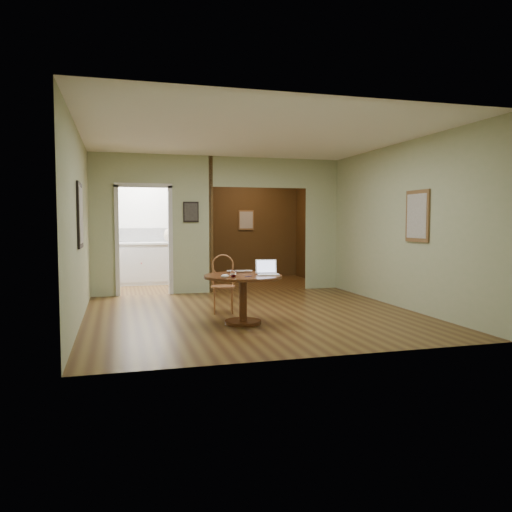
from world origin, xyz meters
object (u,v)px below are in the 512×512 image
object	(u,v)px
dining_table	(243,288)
open_laptop	(267,270)
closed_laptop	(240,272)
chair	(223,280)

from	to	relation	value
dining_table	open_laptop	world-z (taller)	open_laptop
dining_table	open_laptop	bearing A→B (deg)	-6.76
dining_table	closed_laptop	distance (m)	0.38
dining_table	chair	size ratio (longest dim) A/B	1.20
open_laptop	closed_laptop	bearing A→B (deg)	141.28
open_laptop	chair	bearing A→B (deg)	124.92
dining_table	open_laptop	distance (m)	0.41
dining_table	chair	distance (m)	0.94
chair	closed_laptop	xyz separation A→B (m)	(0.12, -0.61, 0.19)
closed_laptop	dining_table	bearing A→B (deg)	-86.95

